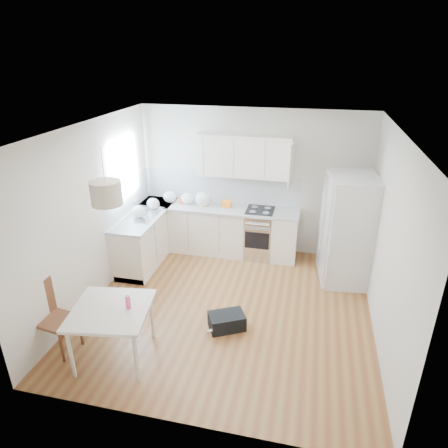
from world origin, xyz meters
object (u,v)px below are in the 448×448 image
(dining_table, at_px, (111,314))
(dining_chair, at_px, (57,319))
(gym_bag, at_px, (227,321))
(refrigerator, at_px, (348,230))

(dining_table, bearing_deg, dining_chair, 174.78)
(gym_bag, bearing_deg, refrigerator, 19.25)
(dining_table, bearing_deg, refrigerator, 33.25)
(dining_table, height_order, dining_chair, dining_chair)
(refrigerator, xyz_separation_m, dining_chair, (-3.65, -2.67, -0.43))
(dining_chair, distance_m, gym_bag, 2.23)
(refrigerator, bearing_deg, dining_table, -145.43)
(gym_bag, bearing_deg, dining_table, -173.03)
(refrigerator, height_order, dining_table, refrigerator)
(refrigerator, distance_m, gym_bag, 2.53)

